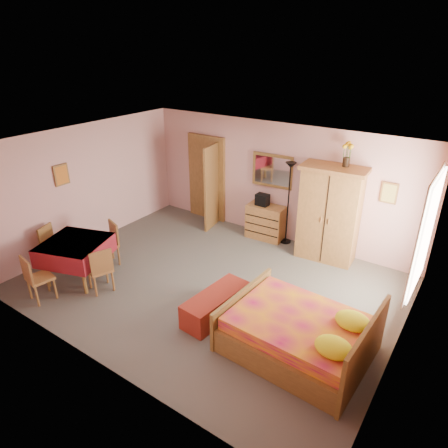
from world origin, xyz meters
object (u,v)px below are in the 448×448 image
Objects in this scene: wall_mirror at (272,171)px; sunflower_vase at (347,154)px; stereo at (262,200)px; wardrobe at (329,214)px; chair_north at (106,245)px; floor_lamp at (288,204)px; chair_west at (56,247)px; dining_table at (77,260)px; chair_south at (40,277)px; chair_east at (100,269)px; bed at (298,324)px; chest_of_drawers at (265,222)px; bench at (216,305)px.

sunflower_vase is (1.63, -0.18, 0.66)m from wall_mirror.
wall_mirror is 3.37× the size of stereo.
sunflower_vase is at bearing 31.59° from wardrobe.
floor_lamp is at bearing -111.61° from chair_north.
sunflower_vase reaches higher than chair_west.
dining_table is 1.23× the size of chair_west.
chair_north is at bearing -124.51° from stereo.
sunflower_vase is at bearing 59.76° from chair_south.
floor_lamp reaches higher than chair_south.
wardrobe reaches higher than chair_east.
stereo is 4.39m from chair_west.
chair_south is at bearing 108.80° from chair_north.
chair_east is (0.61, -0.67, -0.01)m from chair_north.
sunflower_vase is (1.14, -0.05, 1.28)m from floor_lamp.
wardrobe is 2.27× the size of chair_east.
bed is at bearing -79.84° from sunflower_vase.
wall_mirror reaches higher than chest_of_drawers.
bed is 2.32× the size of chair_east.
sunflower_vase reaches higher than dining_table.
chair_south is at bearing 21.46° from chair_west.
chair_west is 1.01× the size of chair_east.
floor_lamp is 4.84m from chair_west.
bed is (2.26, -2.91, -0.45)m from stereo.
chair_south is (-2.04, -4.49, -1.12)m from wall_mirror.
chest_of_drawers is at bearing -94.32° from wall_mirror.
chair_west is (-0.73, -0.64, -0.00)m from chair_north.
chair_north is at bearing -129.14° from chest_of_drawers.
bed is 2.29× the size of chair_west.
stereo is 4.04m from dining_table.
chest_of_drawers is 3.49m from chair_north.
dining_table is 0.77m from chair_south.
chair_east reaches higher than dining_table.
chair_east reaches higher than bench.
chest_of_drawers is at bearing -106.37° from chair_north.
chair_south is (-1.95, -4.27, -0.49)m from stereo.
wall_mirror is 4.13m from chair_east.
bench is at bearing -54.35° from chair_east.
wall_mirror is 1.77m from sunflower_vase.
sunflower_vase is 4.98m from chair_north.
bed is 2.32× the size of chair_south.
bed is (0.53, -2.96, -1.74)m from sunflower_vase.
wall_mirror is 1.98× the size of sunflower_vase.
chair_east is (-1.33, -3.49, -0.49)m from stereo.
wardrobe is 1.56× the size of bench.
dining_table is (-1.97, -3.49, -0.52)m from stereo.
floor_lamp is 2.08× the size of chair_north.
chair_west is (-4.93, -0.54, -0.03)m from bed.
bed reaches higher than chair_east.
chair_west is at bearing -171.43° from bench.
stereo is 0.15× the size of floor_lamp.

